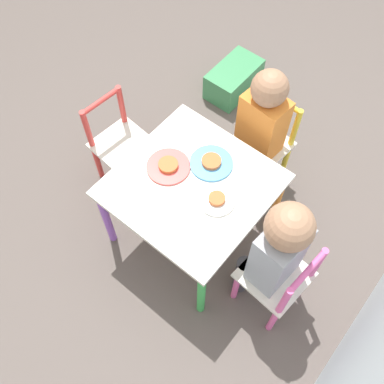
% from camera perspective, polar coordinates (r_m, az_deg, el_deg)
% --- Properties ---
extents(ground_plane, '(6.00, 6.00, 0.00)m').
position_cam_1_polar(ground_plane, '(2.29, 0.00, -4.95)').
color(ground_plane, '#5B514C').
extents(kids_table, '(0.63, 0.63, 0.46)m').
position_cam_1_polar(kids_table, '(1.94, 0.00, 0.12)').
color(kids_table, silver).
rests_on(kids_table, ground_plane).
extents(chair_yellow, '(0.28, 0.28, 0.52)m').
position_cam_1_polar(chair_yellow, '(2.28, 8.97, 6.09)').
color(chair_yellow, silver).
rests_on(chair_yellow, ground_plane).
extents(chair_pink, '(0.28, 0.28, 0.52)m').
position_cam_1_polar(chair_pink, '(1.95, 10.90, -10.89)').
color(chair_pink, silver).
rests_on(chair_pink, ground_plane).
extents(chair_red, '(0.28, 0.28, 0.52)m').
position_cam_1_polar(chair_red, '(2.28, -9.11, 5.98)').
color(chair_red, silver).
rests_on(chair_red, ground_plane).
extents(child_left, '(0.22, 0.21, 0.76)m').
position_cam_1_polar(child_left, '(2.09, 8.64, 8.41)').
color(child_left, '#38383D').
rests_on(child_left, ground_plane).
extents(child_back, '(0.21, 0.23, 0.79)m').
position_cam_1_polar(child_back, '(1.75, 10.60, -7.18)').
color(child_back, '#38383D').
rests_on(child_back, ground_plane).
extents(plate_left, '(0.19, 0.19, 0.03)m').
position_cam_1_polar(plate_left, '(1.94, 2.47, 3.75)').
color(plate_left, '#4C9EE0').
rests_on(plate_left, kids_table).
extents(plate_back, '(0.15, 0.15, 0.03)m').
position_cam_1_polar(plate_back, '(1.84, 3.16, -1.01)').
color(plate_back, white).
rests_on(plate_back, kids_table).
extents(plate_front, '(0.19, 0.19, 0.03)m').
position_cam_1_polar(plate_front, '(1.93, -3.02, 3.30)').
color(plate_front, '#E54C47').
rests_on(plate_front, kids_table).
extents(storage_bin, '(0.35, 0.20, 0.17)m').
position_cam_1_polar(storage_bin, '(2.79, 5.31, 14.07)').
color(storage_bin, '#3D8E56').
rests_on(storage_bin, ground_plane).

